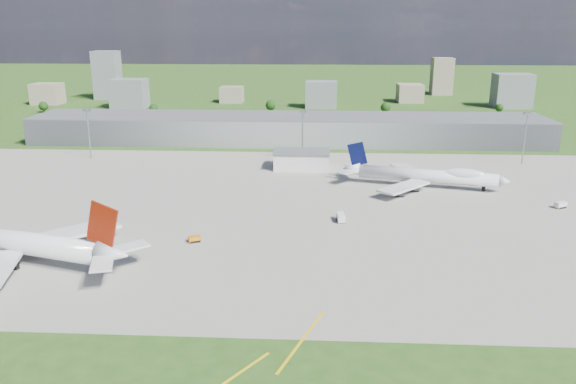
{
  "coord_description": "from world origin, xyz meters",
  "views": [
    {
      "loc": [
        17.68,
        -164.15,
        66.57
      ],
      "look_at": [
        7.3,
        29.02,
        9.0
      ],
      "focal_mm": 35.0,
      "sensor_mm": 36.0,
      "label": 1
    }
  ],
  "objects_px": {
    "airliner_red_twin": "(16,243)",
    "tug_yellow": "(195,239)",
    "van_white_far": "(561,205)",
    "airliner_blue_quad": "(427,176)",
    "van_white_near": "(341,218)"
  },
  "relations": [
    {
      "from": "airliner_red_twin",
      "to": "tug_yellow",
      "type": "bearing_deg",
      "value": -143.82
    },
    {
      "from": "tug_yellow",
      "to": "van_white_far",
      "type": "relative_size",
      "value": 0.88
    },
    {
      "from": "airliner_red_twin",
      "to": "van_white_far",
      "type": "height_order",
      "value": "airliner_red_twin"
    },
    {
      "from": "airliner_blue_quad",
      "to": "tug_yellow",
      "type": "distance_m",
      "value": 109.46
    },
    {
      "from": "airliner_red_twin",
      "to": "airliner_blue_quad",
      "type": "relative_size",
      "value": 1.12
    },
    {
      "from": "airliner_red_twin",
      "to": "van_white_near",
      "type": "distance_m",
      "value": 103.93
    },
    {
      "from": "airliner_blue_quad",
      "to": "van_white_near",
      "type": "xyz_separation_m",
      "value": [
        -38.21,
        -45.87,
        -3.63
      ]
    },
    {
      "from": "tug_yellow",
      "to": "van_white_near",
      "type": "xyz_separation_m",
      "value": [
        47.38,
        22.24,
        0.46
      ]
    },
    {
      "from": "airliner_blue_quad",
      "to": "van_white_far",
      "type": "distance_m",
      "value": 52.81
    },
    {
      "from": "tug_yellow",
      "to": "airliner_red_twin",
      "type": "bearing_deg",
      "value": 175.05
    },
    {
      "from": "airliner_blue_quad",
      "to": "van_white_far",
      "type": "height_order",
      "value": "airliner_blue_quad"
    },
    {
      "from": "van_white_near",
      "to": "airliner_red_twin",
      "type": "bearing_deg",
      "value": 106.81
    },
    {
      "from": "van_white_near",
      "to": "van_white_far",
      "type": "distance_m",
      "value": 86.08
    },
    {
      "from": "airliner_red_twin",
      "to": "tug_yellow",
      "type": "xyz_separation_m",
      "value": [
        48.5,
        17.63,
        -4.79
      ]
    },
    {
      "from": "airliner_blue_quad",
      "to": "van_white_far",
      "type": "relative_size",
      "value": 13.67
    }
  ]
}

